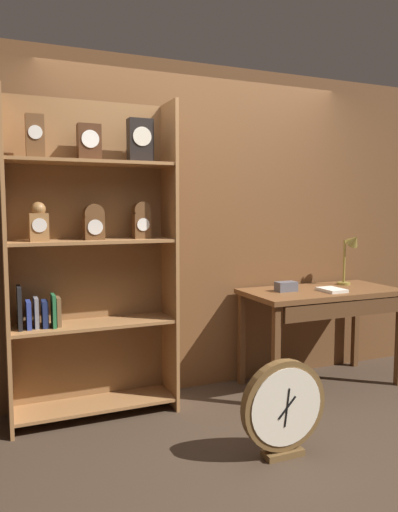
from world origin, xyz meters
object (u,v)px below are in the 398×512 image
desk_lamp (351,250)px  bookshelf (91,254)px  round_clock_large (284,408)px  toolbox_small (286,286)px  workbench (323,302)px  open_repair_manual (332,290)px

desk_lamp → bookshelf: bearing=179.3°
bookshelf → desk_lamp: size_ratio=4.81×
round_clock_large → desk_lamp: bearing=37.4°
bookshelf → toolbox_small: bookshelf is taller
desk_lamp → toolbox_small: bearing=-174.9°
workbench → desk_lamp: 0.57m
toolbox_small → open_repair_manual: (0.33, -0.15, -0.03)m
toolbox_small → open_repair_manual: size_ratio=0.76×
desk_lamp → toolbox_small: desk_lamp is taller
open_repair_manual → bookshelf: bearing=172.5°
workbench → open_repair_manual: (0.01, -0.09, 0.11)m
bookshelf → desk_lamp: (2.24, -0.03, -0.04)m
bookshelf → toolbox_small: 1.57m
bookshelf → round_clock_large: (0.92, -1.04, -0.85)m
bookshelf → round_clock_large: bearing=-48.4°
workbench → bookshelf: bearing=175.2°
toolbox_small → round_clock_large: bearing=-123.2°
desk_lamp → open_repair_manual: 0.51m
bookshelf → open_repair_manual: size_ratio=10.10×
workbench → round_clock_large: bearing=-136.8°
bookshelf → workbench: 1.92m
workbench → toolbox_small: (-0.32, 0.06, 0.14)m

